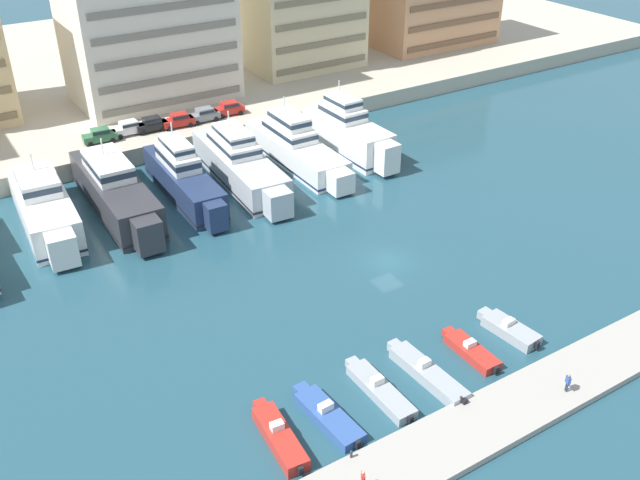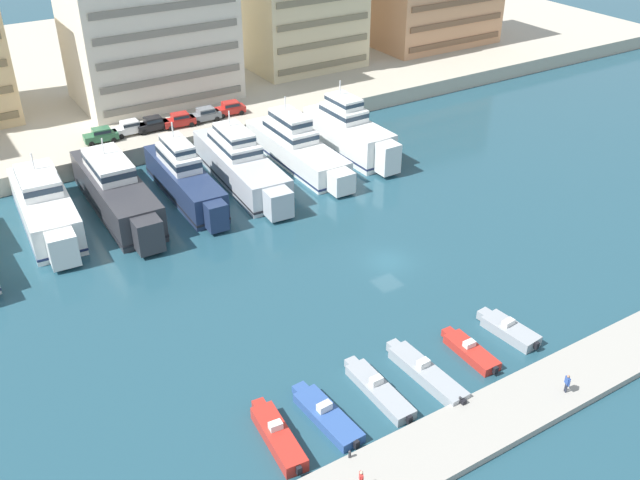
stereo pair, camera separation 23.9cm
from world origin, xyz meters
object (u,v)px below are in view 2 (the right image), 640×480
(yacht_white_mid_right, at_px, (349,133))
(motorboat_grey_center_right, at_px, (509,330))
(motorboat_red_far_left, at_px, (278,436))
(yacht_white_center_right, at_px, (296,146))
(motorboat_blue_left, at_px, (327,415))
(car_black_mid_left, at_px, (153,124))
(motorboat_red_center, at_px, (470,351))
(pedestrian_mid_deck, at_px, (361,479))
(car_green_far_left, at_px, (101,135))
(car_grey_center, at_px, (205,114))
(pedestrian_near_edge, at_px, (567,382))
(motorboat_grey_mid_left, at_px, (378,390))
(yacht_silver_center, at_px, (241,164))
(yacht_charcoal_mid_left, at_px, (116,191))
(motorboat_grey_center_left, at_px, (426,373))
(car_red_center_left, at_px, (179,120))
(yacht_navy_center_left, at_px, (184,178))
(yacht_white_left, at_px, (45,207))
(car_red_center_right, at_px, (230,108))
(car_white_left, at_px, (129,127))

(yacht_white_mid_right, height_order, motorboat_grey_center_right, yacht_white_mid_right)
(motorboat_red_far_left, bearing_deg, yacht_white_center_right, 58.09)
(motorboat_blue_left, distance_m, car_black_mid_left, 53.21)
(motorboat_red_center, relative_size, pedestrian_mid_deck, 3.75)
(yacht_white_center_right, height_order, car_green_far_left, yacht_white_center_right)
(car_grey_center, relative_size, pedestrian_near_edge, 2.60)
(motorboat_red_far_left, bearing_deg, motorboat_grey_mid_left, 1.11)
(yacht_silver_center, relative_size, pedestrian_mid_deck, 13.43)
(yacht_charcoal_mid_left, xyz_separation_m, yacht_white_center_right, (22.79, 0.68, -0.25))
(car_grey_center, bearing_deg, motorboat_red_far_left, -109.14)
(motorboat_grey_center_left, height_order, car_green_far_left, car_green_far_left)
(yacht_white_mid_right, bearing_deg, car_red_center_left, 140.15)
(motorboat_blue_left, xyz_separation_m, motorboat_grey_center_right, (18.05, 0.22, 0.07))
(yacht_white_mid_right, distance_m, pedestrian_near_edge, 46.81)
(yacht_navy_center_left, distance_m, pedestrian_near_edge, 46.38)
(motorboat_red_far_left, relative_size, car_black_mid_left, 1.76)
(yacht_white_left, height_order, car_red_center_right, yacht_white_left)
(motorboat_grey_center_left, height_order, motorboat_grey_center_right, motorboat_grey_center_left)
(car_black_mid_left, distance_m, pedestrian_mid_deck, 60.04)
(yacht_navy_center_left, xyz_separation_m, car_grey_center, (9.12, 14.60, 0.91))
(pedestrian_mid_deck, bearing_deg, car_red_center_left, 78.29)
(motorboat_grey_center_right, bearing_deg, motorboat_grey_mid_left, -179.76)
(yacht_white_center_right, height_order, car_grey_center, yacht_white_center_right)
(motorboat_grey_center_left, bearing_deg, car_red_center_right, 80.20)
(yacht_navy_center_left, distance_m, yacht_white_center_right, 15.36)
(yacht_white_center_right, relative_size, motorboat_grey_center_left, 2.53)
(car_grey_center, distance_m, pedestrian_mid_deck, 61.01)
(motorboat_grey_mid_left, bearing_deg, yacht_charcoal_mid_left, 100.62)
(yacht_white_mid_right, relative_size, car_grey_center, 4.22)
(yacht_white_mid_right, xyz_separation_m, car_green_far_left, (-27.11, 14.56, 0.57))
(yacht_navy_center_left, xyz_separation_m, pedestrian_near_edge, (11.16, -45.01, -0.83))
(pedestrian_mid_deck, bearing_deg, car_black_mid_left, 81.61)
(car_red_center_left, xyz_separation_m, car_grey_center, (3.62, 0.04, 0.00))
(yacht_white_center_right, distance_m, motorboat_red_far_left, 45.99)
(car_green_far_left, distance_m, car_red_center_right, 17.57)
(yacht_charcoal_mid_left, relative_size, car_grey_center, 5.27)
(yacht_navy_center_left, relative_size, car_green_far_left, 4.55)
(pedestrian_near_edge, bearing_deg, car_red_center_right, 88.33)
(motorboat_red_far_left, height_order, car_red_center_right, car_red_center_right)
(pedestrian_mid_deck, bearing_deg, motorboat_red_center, 23.51)
(yacht_silver_center, bearing_deg, car_white_left, 117.56)
(yacht_charcoal_mid_left, height_order, yacht_navy_center_left, yacht_navy_center_left)
(yacht_white_left, xyz_separation_m, pedestrian_near_edge, (26.03, -46.36, -0.76))
(yacht_white_left, relative_size, car_red_center_left, 4.59)
(motorboat_blue_left, height_order, pedestrian_mid_deck, pedestrian_mid_deck)
(yacht_charcoal_mid_left, height_order, motorboat_grey_center_left, yacht_charcoal_mid_left)
(motorboat_blue_left, bearing_deg, motorboat_grey_center_right, 0.69)
(yacht_white_mid_right, distance_m, car_red_center_left, 22.10)
(pedestrian_mid_deck, bearing_deg, motorboat_grey_center_right, 19.33)
(car_black_mid_left, bearing_deg, pedestrian_mid_deck, -98.39)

